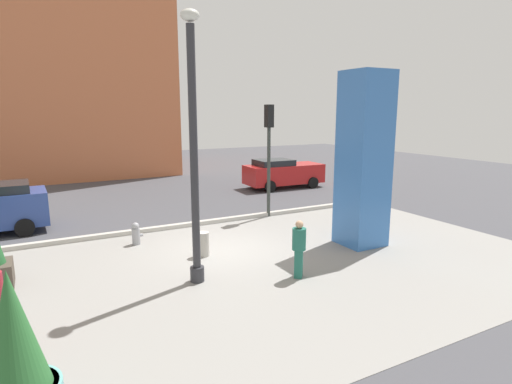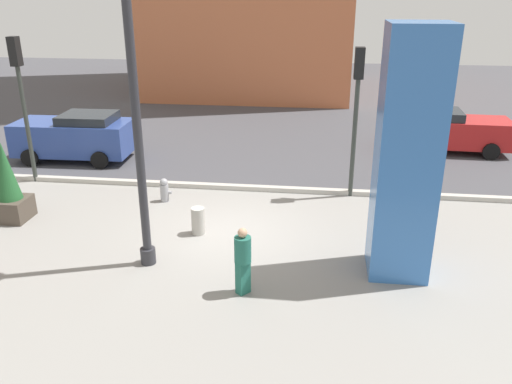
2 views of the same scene
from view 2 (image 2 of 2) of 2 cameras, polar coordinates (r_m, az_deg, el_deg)
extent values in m
plane|color=#47474C|center=(17.86, -0.73, 1.24)|extent=(60.00, 60.00, 0.00)
cube|color=gray|center=(12.49, -4.55, -8.31)|extent=(18.00, 10.00, 0.02)
cube|color=#B7B2A8|center=(17.02, -1.14, 0.47)|extent=(18.00, 0.24, 0.16)
cylinder|color=#2D2D33|center=(12.84, -11.69, -6.84)|extent=(0.36, 0.36, 0.40)
cylinder|color=#2D2D33|center=(11.75, -12.77, 5.93)|extent=(0.20, 0.20, 6.30)
cube|color=#3870BC|center=(11.71, 16.17, 3.68)|extent=(1.30, 1.30, 5.56)
cube|color=#4C4238|center=(16.34, -25.04, -1.68)|extent=(0.92, 0.92, 0.64)
cylinder|color=#382819|center=(16.23, -25.21, -0.70)|extent=(0.88, 0.88, 0.04)
cone|color=#235B2D|center=(15.96, -25.68, 2.09)|extent=(0.68, 0.68, 1.64)
cylinder|color=#99999E|center=(16.30, -9.95, -0.11)|extent=(0.26, 0.26, 0.55)
sphere|color=#99999E|center=(16.18, -10.03, 1.06)|extent=(0.24, 0.24, 0.24)
cylinder|color=#99999E|center=(16.25, -9.39, -0.05)|extent=(0.12, 0.10, 0.10)
cylinder|color=#B2ADA3|center=(14.01, -6.34, -3.17)|extent=(0.36, 0.36, 0.75)
cylinder|color=#333833|center=(18.83, -23.71, 6.62)|extent=(0.14, 0.14, 3.86)
cube|color=black|center=(18.43, -24.84, 13.77)|extent=(0.28, 0.32, 0.90)
sphere|color=yellow|center=(18.61, -24.44, 13.04)|extent=(0.18, 0.18, 0.18)
cylinder|color=#333833|center=(16.26, 10.64, 5.63)|extent=(0.14, 0.14, 3.68)
cube|color=black|center=(15.80, 11.23, 13.64)|extent=(0.28, 0.32, 0.90)
sphere|color=red|center=(15.97, 11.19, 13.72)|extent=(0.18, 0.18, 0.18)
cube|color=red|center=(22.34, 20.46, 6.20)|extent=(4.54, 1.96, 1.05)
cube|color=#1E2328|center=(22.05, 18.97, 8.06)|extent=(2.07, 1.67, 0.33)
cylinder|color=black|center=(23.63, 23.23, 5.39)|extent=(0.65, 0.24, 0.64)
cylinder|color=black|center=(21.93, 24.27, 4.07)|extent=(0.65, 0.24, 0.64)
cylinder|color=black|center=(23.09, 16.52, 5.91)|extent=(0.65, 0.24, 0.64)
cylinder|color=black|center=(21.36, 17.07, 4.61)|extent=(0.65, 0.24, 0.64)
cube|color=#2D4793|center=(21.03, -19.28, 5.66)|extent=(4.34, 1.99, 1.20)
cube|color=#1E2328|center=(20.59, -17.90, 7.70)|extent=(1.98, 1.70, 0.32)
cylinder|color=black|center=(20.98, -23.43, 3.46)|extent=(0.65, 0.24, 0.64)
cylinder|color=black|center=(22.56, -21.24, 4.97)|extent=(0.65, 0.24, 0.64)
cylinder|color=black|center=(19.84, -16.67, 3.38)|extent=(0.65, 0.24, 0.64)
cylinder|color=black|center=(21.50, -14.86, 4.95)|extent=(0.65, 0.24, 0.64)
cube|color=#236656|center=(11.35, -1.43, -9.31)|extent=(0.33, 0.34, 0.77)
cylinder|color=#236656|center=(11.02, -1.46, -6.31)|extent=(0.51, 0.51, 0.58)
sphere|color=tan|center=(10.84, -1.48, -4.48)|extent=(0.21, 0.21, 0.21)
camera|label=1|loc=(7.67, -70.56, -7.82)|focal=29.08mm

